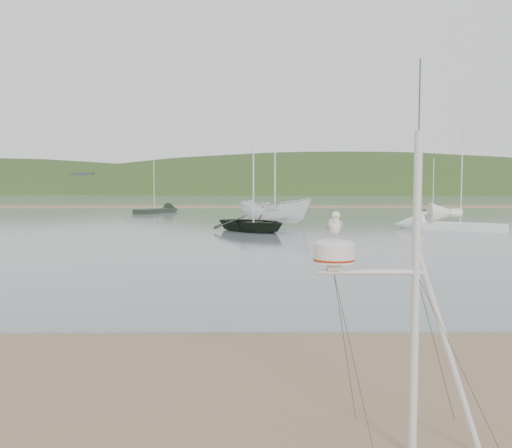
{
  "coord_description": "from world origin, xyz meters",
  "views": [
    {
      "loc": [
        1.73,
        -6.65,
        2.94
      ],
      "look_at": [
        1.75,
        1.0,
        2.41
      ],
      "focal_mm": 38.0,
      "sensor_mm": 36.0,
      "label": 1
    }
  ],
  "objects_px": {
    "mast_rig": "(410,364)",
    "sailboat_white_near": "(431,225)",
    "sailboat_dark_mid": "(165,210)",
    "sailboat_blue_far": "(434,211)",
    "boat_white": "(275,190)",
    "boat_dark": "(253,190)"
  },
  "relations": [
    {
      "from": "sailboat_white_near",
      "to": "mast_rig",
      "type": "bearing_deg",
      "value": -108.43
    },
    {
      "from": "mast_rig",
      "to": "sailboat_white_near",
      "type": "distance_m",
      "value": 32.45
    },
    {
      "from": "boat_dark",
      "to": "boat_white",
      "type": "relative_size",
      "value": 1.0
    },
    {
      "from": "boat_dark",
      "to": "boat_white",
      "type": "distance_m",
      "value": 5.24
    },
    {
      "from": "boat_dark",
      "to": "boat_white",
      "type": "bearing_deg",
      "value": 31.01
    },
    {
      "from": "boat_white",
      "to": "sailboat_white_near",
      "type": "relative_size",
      "value": 0.73
    },
    {
      "from": "sailboat_blue_far",
      "to": "sailboat_white_near",
      "type": "height_order",
      "value": "sailboat_white_near"
    },
    {
      "from": "boat_white",
      "to": "sailboat_dark_mid",
      "type": "relative_size",
      "value": 0.8
    },
    {
      "from": "boat_white",
      "to": "mast_rig",
      "type": "bearing_deg",
      "value": -168.27
    },
    {
      "from": "sailboat_dark_mid",
      "to": "mast_rig",
      "type": "bearing_deg",
      "value": -77.9
    },
    {
      "from": "boat_dark",
      "to": "sailboat_dark_mid",
      "type": "bearing_deg",
      "value": 69.72
    },
    {
      "from": "sailboat_blue_far",
      "to": "sailboat_dark_mid",
      "type": "distance_m",
      "value": 29.23
    },
    {
      "from": "mast_rig",
      "to": "sailboat_dark_mid",
      "type": "relative_size",
      "value": 0.65
    },
    {
      "from": "mast_rig",
      "to": "sailboat_dark_mid",
      "type": "height_order",
      "value": "sailboat_dark_mid"
    },
    {
      "from": "mast_rig",
      "to": "boat_white",
      "type": "relative_size",
      "value": 0.81
    },
    {
      "from": "sailboat_white_near",
      "to": "boat_dark",
      "type": "bearing_deg",
      "value": -170.87
    },
    {
      "from": "mast_rig",
      "to": "sailboat_blue_far",
      "type": "distance_m",
      "value": 54.75
    },
    {
      "from": "sailboat_dark_mid",
      "to": "boat_dark",
      "type": "bearing_deg",
      "value": -68.68
    },
    {
      "from": "mast_rig",
      "to": "sailboat_blue_far",
      "type": "height_order",
      "value": "sailboat_blue_far"
    },
    {
      "from": "sailboat_blue_far",
      "to": "sailboat_dark_mid",
      "type": "relative_size",
      "value": 0.96
    },
    {
      "from": "boat_white",
      "to": "sailboat_white_near",
      "type": "xyz_separation_m",
      "value": [
        10.43,
        -3.08,
        -2.39
      ]
    },
    {
      "from": "sailboat_blue_far",
      "to": "boat_white",
      "type": "bearing_deg",
      "value": -134.51
    }
  ]
}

